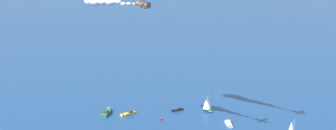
% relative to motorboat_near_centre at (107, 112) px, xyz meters
% --- Properties ---
extents(motorboat_near_centre, '(10.92, 5.02, 3.07)m').
position_rel_motorboat_near_centre_xyz_m(motorboat_near_centre, '(0.00, 0.00, 0.00)').
color(motorboat_near_centre, '#33704C').
rests_on(motorboat_near_centre, ground_plane).
extents(motorboat_far_port, '(4.12, 6.44, 1.84)m').
position_rel_motorboat_near_centre_xyz_m(motorboat_far_port, '(-2.10, 33.86, -0.33)').
color(motorboat_far_port, black).
rests_on(motorboat_far_port, ground_plane).
extents(motorboat_far_stbd, '(7.85, 2.22, 2.26)m').
position_rel_motorboat_near_centre_xyz_m(motorboat_far_stbd, '(20.62, 54.96, -0.22)').
color(motorboat_far_stbd, white).
rests_on(motorboat_far_stbd, ground_plane).
extents(motorboat_outer_ring_b, '(6.53, 7.57, 2.32)m').
position_rel_motorboat_near_centre_xyz_m(motorboat_outer_ring_b, '(2.36, 9.92, -0.20)').
color(motorboat_outer_ring_b, gold).
rests_on(motorboat_outer_ring_b, ground_plane).
extents(sailboat_outer_ring_c, '(7.48, 5.66, 9.55)m').
position_rel_motorboat_near_centre_xyz_m(sailboat_outer_ring_c, '(-0.59, 48.70, 3.53)').
color(sailboat_outer_ring_c, '#33704C').
rests_on(sailboat_outer_ring_c, ground_plane).
extents(marker_buoy, '(1.10, 1.10, 2.10)m').
position_rel_motorboat_near_centre_xyz_m(marker_buoy, '(10.83, 25.26, -0.44)').
color(marker_buoy, red).
rests_on(marker_buoy, ground_plane).
extents(biplane_wingman, '(6.75, 6.61, 3.90)m').
position_rel_motorboat_near_centre_xyz_m(biplane_wingman, '(42.22, 16.84, 54.62)').
color(biplane_wingman, orange).
extents(smoke_trail_wingman, '(25.31, 22.91, 5.01)m').
position_rel_motorboat_near_centre_xyz_m(smoke_trail_wingman, '(22.31, -0.41, 54.36)').
color(smoke_trail_wingman, silver).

